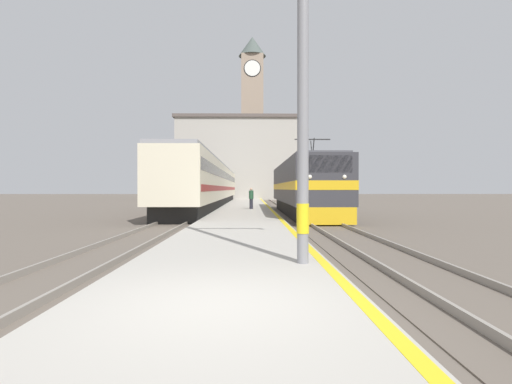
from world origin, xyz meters
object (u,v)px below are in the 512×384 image
catenary_mast (309,40)px  locomotive_train (302,187)px  person_on_platform (251,198)px  clock_tower (252,113)px  passenger_train (212,184)px

catenary_mast → locomotive_train: bearing=83.0°
catenary_mast → person_on_platform: size_ratio=5.63×
catenary_mast → person_on_platform: bearing=93.0°
locomotive_train → clock_tower: 48.92m
locomotive_train → person_on_platform: (-3.48, 2.65, -0.78)m
locomotive_train → person_on_platform: locomotive_train is taller
passenger_train → person_on_platform: (3.85, -9.17, -1.12)m
person_on_platform → clock_tower: size_ratio=0.05×
catenary_mast → clock_tower: clock_tower is taller
passenger_train → catenary_mast: 31.34m
passenger_train → person_on_platform: size_ratio=25.83×
passenger_train → clock_tower: bearing=83.3°
locomotive_train → catenary_mast: catenary_mast is taller
passenger_train → catenary_mast: bearing=-80.8°
locomotive_train → catenary_mast: (-2.35, -19.01, 2.87)m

